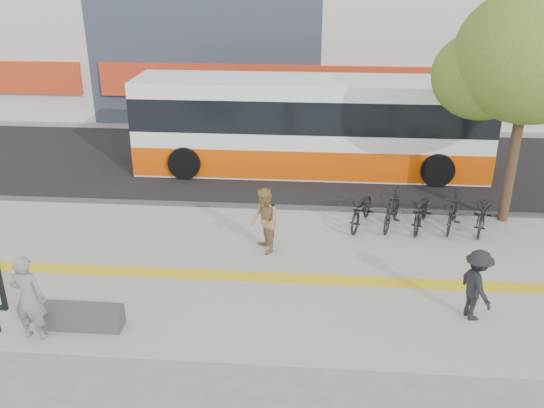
# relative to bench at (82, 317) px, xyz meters

# --- Properties ---
(ground) EXTENTS (120.00, 120.00, 0.00)m
(ground) POSITION_rel_bench_xyz_m (2.60, 1.20, -0.30)
(ground) COLOR slate
(ground) RESTS_ON ground
(sidewalk) EXTENTS (40.00, 7.00, 0.08)m
(sidewalk) POSITION_rel_bench_xyz_m (2.60, 2.70, -0.27)
(sidewalk) COLOR gray
(sidewalk) RESTS_ON ground
(tactile_strip) EXTENTS (40.00, 0.45, 0.01)m
(tactile_strip) POSITION_rel_bench_xyz_m (2.60, 2.20, -0.22)
(tactile_strip) COLOR gold
(tactile_strip) RESTS_ON sidewalk
(street) EXTENTS (40.00, 8.00, 0.06)m
(street) POSITION_rel_bench_xyz_m (2.60, 10.20, -0.28)
(street) COLOR black
(street) RESTS_ON ground
(curb) EXTENTS (40.00, 0.25, 0.14)m
(curb) POSITION_rel_bench_xyz_m (2.60, 6.20, -0.23)
(curb) COLOR #38373A
(curb) RESTS_ON ground
(bench) EXTENTS (1.60, 0.45, 0.45)m
(bench) POSITION_rel_bench_xyz_m (0.00, 0.00, 0.00)
(bench) COLOR #38373A
(bench) RESTS_ON sidewalk
(street_tree) EXTENTS (4.40, 3.80, 6.31)m
(street_tree) POSITION_rel_bench_xyz_m (9.78, 6.02, 4.21)
(street_tree) COLOR #372619
(street_tree) RESTS_ON sidewalk
(bus) EXTENTS (11.77, 2.79, 3.13)m
(bus) POSITION_rel_bench_xyz_m (4.30, 9.70, 1.23)
(bus) COLOR white
(bus) RESTS_ON street
(bicycle_row) EXTENTS (4.42, 1.95, 1.07)m
(bicycle_row) POSITION_rel_bench_xyz_m (7.43, 5.20, 0.28)
(bicycle_row) COLOR black
(bicycle_row) RESTS_ON sidewalk
(seated_woman) EXTENTS (0.66, 0.45, 1.77)m
(seated_woman) POSITION_rel_bench_xyz_m (-0.80, -0.40, 0.66)
(seated_woman) COLOR black
(seated_woman) RESTS_ON sidewalk
(pedestrian_tan) EXTENTS (0.90, 1.00, 1.67)m
(pedestrian_tan) POSITION_rel_bench_xyz_m (3.32, 3.48, 0.61)
(pedestrian_tan) COLOR #9A7949
(pedestrian_tan) RESTS_ON sidewalk
(pedestrian_dark) EXTENTS (0.81, 1.10, 1.52)m
(pedestrian_dark) POSITION_rel_bench_xyz_m (7.82, 0.97, 0.54)
(pedestrian_dark) COLOR black
(pedestrian_dark) RESTS_ON sidewalk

